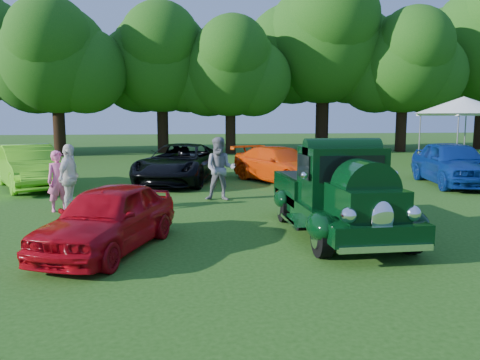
{
  "coord_description": "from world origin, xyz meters",
  "views": [
    {
      "loc": [
        -1.75,
        -8.93,
        2.56
      ],
      "look_at": [
        -0.26,
        1.66,
        1.1
      ],
      "focal_mm": 35.0,
      "sensor_mm": 36.0,
      "label": 1
    }
  ],
  "objects": [
    {
      "name": "red_convertible",
      "position": [
        -3.02,
        0.08,
        0.64
      ],
      "size": [
        2.76,
        4.05,
        1.28
      ],
      "primitive_type": "imported",
      "rotation": [
        0.0,
        0.0,
        -0.37
      ],
      "color": "#B10712",
      "rests_on": "ground"
    },
    {
      "name": "back_car_orange",
      "position": [
        2.36,
        8.81,
        0.69
      ],
      "size": [
        3.84,
        5.09,
        1.37
      ],
      "primitive_type": "imported",
      "rotation": [
        0.0,
        0.0,
        0.47
      ],
      "color": "#F64608",
      "rests_on": "ground"
    },
    {
      "name": "spectator_pink",
      "position": [
        -4.86,
        4.12,
        0.83
      ],
      "size": [
        0.72,
        0.63,
        1.65
      ],
      "primitive_type": "imported",
      "rotation": [
        0.0,
        0.0,
        0.48
      ],
      "color": "pink",
      "rests_on": "ground"
    },
    {
      "name": "back_car_lime",
      "position": [
        -6.9,
        8.54,
        0.77
      ],
      "size": [
        3.52,
        4.95,
        1.55
      ],
      "primitive_type": "imported",
      "rotation": [
        0.0,
        0.0,
        0.45
      ],
      "color": "#63D81C",
      "rests_on": "ground"
    },
    {
      "name": "ground",
      "position": [
        0.0,
        0.0,
        0.0
      ],
      "size": [
        120.0,
        120.0,
        0.0
      ],
      "primitive_type": "plane",
      "color": "#1F4D12",
      "rests_on": "ground"
    },
    {
      "name": "spectator_white",
      "position": [
        -4.55,
        3.98,
        0.92
      ],
      "size": [
        0.65,
        1.14,
        1.83
      ],
      "primitive_type": "imported",
      "rotation": [
        0.0,
        0.0,
        1.37
      ],
      "color": "white",
      "rests_on": "ground"
    },
    {
      "name": "back_car_black",
      "position": [
        -1.52,
        9.2,
        0.75
      ],
      "size": [
        4.08,
        5.93,
        1.51
      ],
      "primitive_type": "imported",
      "rotation": [
        0.0,
        0.0,
        -0.32
      ],
      "color": "black",
      "rests_on": "ground"
    },
    {
      "name": "canopy_tent",
      "position": [
        13.15,
        13.73,
        3.11
      ],
      "size": [
        5.31,
        5.31,
        3.58
      ],
      "rotation": [
        0.0,
        0.0,
        0.12
      ],
      "color": "white",
      "rests_on": "ground"
    },
    {
      "name": "hero_pickup",
      "position": [
        1.75,
        0.72,
        0.83
      ],
      "size": [
        2.29,
        4.92,
        1.92
      ],
      "color": "black",
      "rests_on": "ground"
    },
    {
      "name": "spectator_grey",
      "position": [
        -0.37,
        5.14,
        0.97
      ],
      "size": [
        1.06,
        0.9,
        1.94
      ],
      "primitive_type": "imported",
      "rotation": [
        0.0,
        0.0,
        -0.19
      ],
      "color": "gray",
      "rests_on": "ground"
    },
    {
      "name": "back_car_blue",
      "position": [
        8.56,
        7.18,
        0.83
      ],
      "size": [
        2.89,
        5.14,
        1.65
      ],
      "primitive_type": "imported",
      "rotation": [
        0.0,
        0.0,
        -0.2
      ],
      "color": "navy",
      "rests_on": "ground"
    },
    {
      "name": "tree_line",
      "position": [
        0.64,
        24.59,
        7.02
      ],
      "size": [
        63.92,
        10.57,
        12.46
      ],
      "color": "black",
      "rests_on": "ground"
    }
  ]
}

